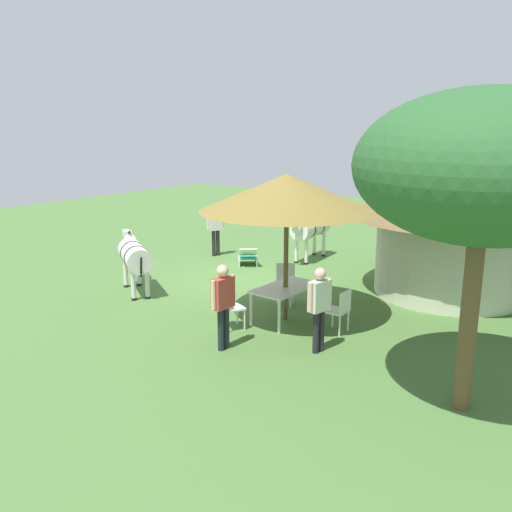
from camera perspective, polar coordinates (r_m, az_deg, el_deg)
name	(u,v)px	position (r m, az deg, el deg)	size (l,w,h in m)	color
ground_plane	(243,284)	(14.39, -1.36, -3.00)	(36.00, 36.00, 0.00)	#497036
thatched_hut	(455,206)	(14.03, 20.15, 4.96)	(5.00, 5.00, 3.81)	beige
shade_umbrella	(287,193)	(11.24, 3.25, 6.66)	(3.65, 3.65, 3.15)	brown
patio_dining_table	(286,290)	(11.68, 3.12, -3.61)	(1.59, 0.92, 0.74)	silver
patio_chair_west_end	(229,305)	(11.19, -2.85, -5.15)	(0.58, 0.59, 0.90)	white
patio_chair_east_end	(340,308)	(11.11, 8.83, -5.44)	(0.45, 0.43, 0.90)	white
patio_chair_near_hut	(285,279)	(12.98, 3.10, -2.48)	(0.59, 0.60, 0.90)	white
guest_beside_umbrella	(319,302)	(10.00, 6.67, -4.81)	(0.57, 0.28, 1.62)	black
guest_behind_table	(223,299)	(10.07, -3.48, -4.54)	(0.59, 0.23, 1.64)	black
standing_watcher	(215,225)	(17.36, -4.28, 3.27)	(0.55, 0.37, 1.67)	black
striped_lounge_chair	(248,257)	(16.27, -0.86, -0.10)	(0.96, 0.92, 0.61)	teal
zebra_nearest_camera	(134,256)	(13.84, -12.64, 0.03)	(1.39, 1.95, 1.48)	silver
zebra_by_umbrella	(310,228)	(16.83, 5.69, 2.94)	(2.32, 0.74, 1.55)	silver
acacia_tree_left_background	(484,168)	(8.02, 22.79, 8.54)	(3.53, 3.53, 4.63)	brown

